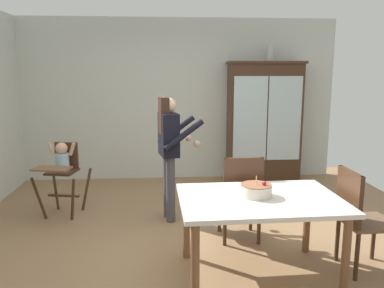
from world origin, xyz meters
The scene contains 10 objects.
ground_plane centered at (0.00, 0.00, 0.00)m, with size 6.24×6.24×0.00m, color #93704C.
wall_back centered at (0.00, 2.63, 1.35)m, with size 5.32×0.06×2.70m, color silver.
china_cabinet centered at (1.42, 2.37, 1.00)m, with size 1.25×0.48×1.99m.
ceramic_vase centered at (1.48, 2.37, 2.11)m, with size 0.13×0.13×0.27m.
high_chair_with_toddler centered at (-1.56, 0.92, 0.65)m, with size 0.67×0.76×0.95m.
adult_person centered at (-0.19, 0.66, 0.97)m, with size 0.57×0.56×1.53m.
dining_table centered at (0.58, -0.77, 0.65)m, with size 1.44×1.03×0.74m.
birthday_cake centered at (0.56, -0.73, 0.79)m, with size 0.28×0.28×0.19m.
dining_chair_far_side centered at (0.56, -0.05, 0.56)m, with size 0.45×0.45×0.96m.
dining_chair_right_end centered at (1.51, -0.74, 0.56)m, with size 0.45×0.45×0.96m.
Camera 1 is at (-0.26, -3.99, 1.84)m, focal length 36.36 mm.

